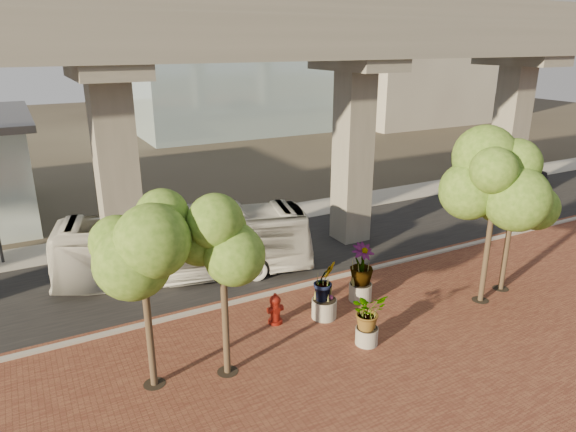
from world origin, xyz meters
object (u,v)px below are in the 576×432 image
transit_bus (186,246)px  fire_hydrant (275,309)px  parked_car (513,172)px  planter_front (368,314)px

transit_bus → fire_hydrant: 5.92m
parked_car → planter_front: bearing=142.6°
transit_bus → fire_hydrant: bearing=-149.4°
fire_hydrant → transit_bus: bearing=106.8°
fire_hydrant → planter_front: planter_front is taller
parked_car → fire_hydrant: parked_car is taller
planter_front → transit_bus: bearing=115.0°
transit_bus → parked_car: 27.72m
transit_bus → parked_car: transit_bus is taller
transit_bus → fire_hydrant: (1.69, -5.60, -0.93)m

